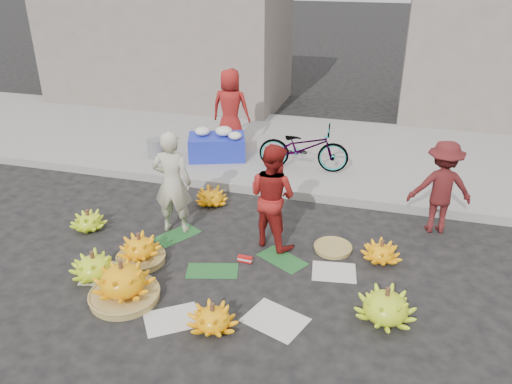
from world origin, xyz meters
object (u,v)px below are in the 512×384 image
(banana_bunch_4, at_px, (386,305))
(vendor_cream, at_px, (172,183))
(flower_table, at_px, (217,145))
(banana_bunch_0, at_px, (140,250))
(bicycle, at_px, (304,147))

(banana_bunch_4, xyz_separation_m, vendor_cream, (-3.04, 1.20, 0.57))
(vendor_cream, height_order, flower_table, vendor_cream)
(banana_bunch_0, height_order, flower_table, flower_table)
(banana_bunch_4, relative_size, vendor_cream, 0.58)
(banana_bunch_0, xyz_separation_m, vendor_cream, (0.09, 0.91, 0.57))
(vendor_cream, xyz_separation_m, bicycle, (1.40, 2.47, -0.21))
(banana_bunch_0, relative_size, flower_table, 0.53)
(vendor_cream, relative_size, flower_table, 1.25)
(bicycle, bearing_deg, banana_bunch_4, -160.19)
(banana_bunch_0, bearing_deg, bicycle, 66.16)
(bicycle, bearing_deg, vendor_cream, 146.22)
(banana_bunch_4, xyz_separation_m, bicycle, (-1.63, 3.67, 0.35))
(banana_bunch_4, height_order, flower_table, flower_table)
(banana_bunch_0, distance_m, bicycle, 3.71)
(vendor_cream, xyz_separation_m, flower_table, (-0.27, 2.58, -0.38))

